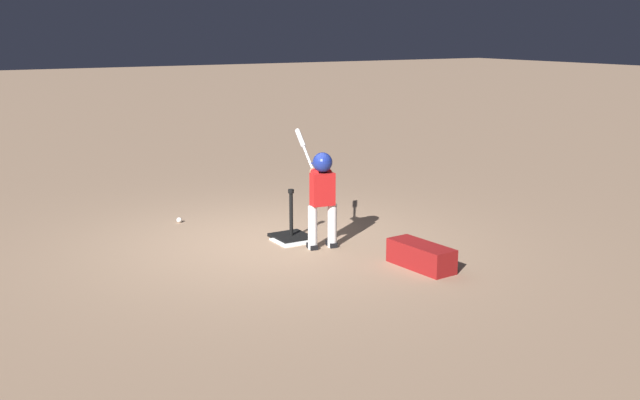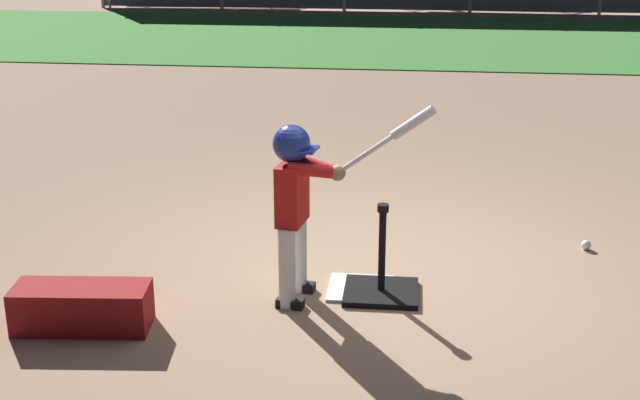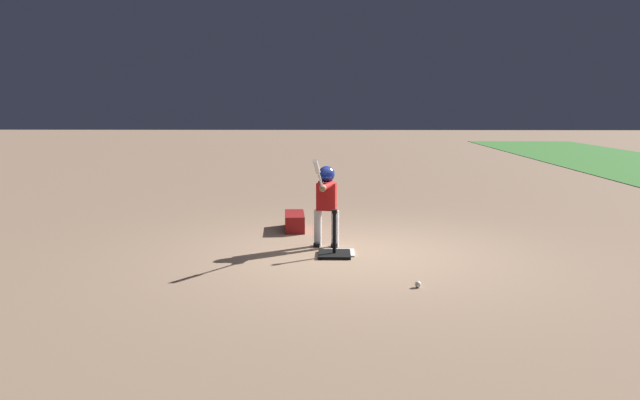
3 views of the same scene
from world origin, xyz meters
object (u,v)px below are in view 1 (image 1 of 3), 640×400
Objects in this scene: batting_tee at (291,233)px; baseball at (179,220)px; equipment_bag at (421,256)px; batter_child at (321,187)px.

batting_tee reaches higher than baseball.
equipment_bag is at bearing -154.03° from baseball.
batter_child reaches higher than batting_tee.
batting_tee is 1.80m from baseball.
batter_child is 18.69× the size of baseball.
equipment_bag is (-1.29, -0.55, -0.63)m from batter_child.
baseball is at bearing 27.75° from batter_child.
equipment_bag is at bearing -159.90° from batting_tee.
batter_child is 1.65× the size of equipment_bag.
baseball is 3.73m from equipment_bag.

